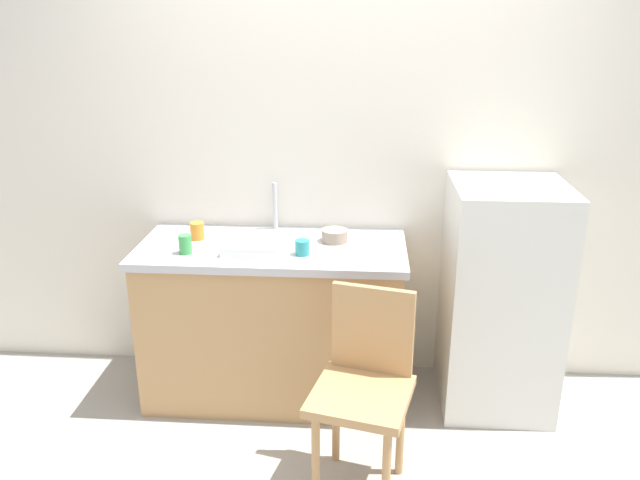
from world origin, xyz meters
TOP-DOWN VIEW (x-y plane):
  - ground_plane at (0.00, 0.00)m, footprint 8.00×8.00m
  - back_wall at (0.00, 1.00)m, footprint 4.80×0.10m
  - cabinet_base at (-0.35, 0.65)m, footprint 1.33×0.60m
  - countertop at (-0.35, 0.65)m, footprint 1.37×0.64m
  - faucet at (-0.37, 0.90)m, footprint 0.02×0.02m
  - refrigerator at (0.82, 0.66)m, footprint 0.56×0.58m
  - chair at (0.13, -0.03)m, footprint 0.48×0.48m
  - dish_tray at (-0.44, 0.54)m, footprint 0.28×0.20m
  - terracotta_bowl at (-0.04, 0.72)m, footprint 0.14×0.14m
  - cup_teal at (-0.18, 0.52)m, footprint 0.07×0.07m
  - cup_orange at (-0.75, 0.71)m, footprint 0.07×0.07m
  - cup_green at (-0.76, 0.50)m, footprint 0.06×0.06m

SIDE VIEW (x-z plane):
  - ground_plane at x=0.00m, z-range 0.00..0.00m
  - cabinet_base at x=-0.35m, z-range 0.00..0.82m
  - chair at x=0.13m, z-range 0.05..0.94m
  - refrigerator at x=0.82m, z-range 0.00..1.20m
  - countertop at x=-0.35m, z-range 0.82..0.86m
  - dish_tray at x=-0.44m, z-range 0.86..0.91m
  - terracotta_bowl at x=-0.04m, z-range 0.86..0.93m
  - cup_teal at x=-0.18m, z-range 0.86..0.94m
  - cup_orange at x=-0.75m, z-range 0.86..0.95m
  - cup_green at x=-0.76m, z-range 0.86..0.96m
  - faucet at x=-0.37m, z-range 0.86..1.12m
  - back_wall at x=0.00m, z-range 0.00..2.63m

